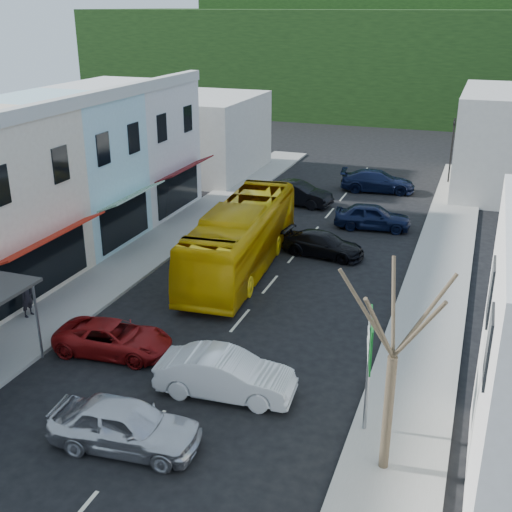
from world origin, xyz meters
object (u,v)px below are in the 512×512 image
Objects in this scene: car_white at (225,377)px; direction_sign at (368,375)px; pedestrian_left at (27,297)px; car_red at (113,336)px; traffic_signal at (451,152)px; street_tree at (393,357)px; car_silver at (125,427)px; bus at (241,240)px.

car_white is 5.07m from direction_sign.
pedestrian_left reaches higher than car_white.
car_red is 0.94× the size of traffic_signal.
car_red is 31.94m from traffic_signal.
car_red is 0.62× the size of street_tree.
direction_sign is 0.55× the size of street_tree.
direction_sign is (9.97, -1.65, 1.35)m from car_red.
car_silver and car_red have the same top height.
pedestrian_left reaches higher than car_silver.
direction_sign reaches higher than car_silver.
pedestrian_left is (-10.03, 2.44, 0.30)m from car_white.
car_silver is 35.73m from traffic_signal.
street_tree reaches higher than car_silver.
direction_sign is 31.88m from traffic_signal.
bus is at bearing 116.02° from direction_sign.
pedestrian_left is (-4.93, 1.26, 0.30)m from car_red.
car_white is 31.87m from traffic_signal.
street_tree is (0.85, -1.58, 1.68)m from direction_sign.
pedestrian_left is 0.35× the size of traffic_signal.
bus is 11.31m from car_white.
direction_sign is at bearing -104.52° from car_red.
direction_sign is (4.87, -0.47, 1.35)m from car_white.
car_white is 5.24m from car_red.
bus reaches higher than car_white.
direction_sign is at bearing 118.29° from street_tree.
car_red is at bearing 54.08° from traffic_signal.
pedestrian_left is at bearing 71.81° from car_white.
car_white is 0.90× the size of traffic_signal.
car_red is 2.71× the size of pedestrian_left.
pedestrian_left is at bearing 164.10° from street_tree.
bus is 9.69m from car_red.
car_red is at bearing -103.83° from bus.
traffic_signal reaches higher than direction_sign.
bus is 2.64× the size of car_white.
direction_sign is at bearing -99.95° from car_white.
car_red is at bearing 72.42° from car_white.
bus is 15.90m from street_tree.
bus reaches higher than car_red.
traffic_signal reaches higher than bus.
street_tree is (7.48, 1.57, 3.03)m from car_silver.
bus is 10.53m from pedestrian_left.
car_silver is 0.90× the size of traffic_signal.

